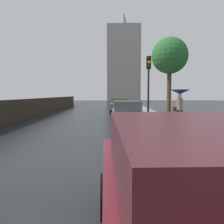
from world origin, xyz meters
TOP-DOWN VIEW (x-y plane):
  - ground at (0.00, 0.00)m, footprint 120.00×120.00m
  - car_maroon_near_kerb at (2.79, -3.75)m, footprint 1.96×4.50m
  - car_green_mid_road at (2.62, 17.03)m, footprint 1.89×4.07m
  - car_grey_far_ahead at (2.79, 7.30)m, footprint 1.77×3.99m
  - pedestrian_with_umbrella_far at (5.56, 6.64)m, footprint 1.02×1.02m
  - traffic_light at (4.16, 8.44)m, footprint 0.26×0.39m
  - street_tree_near at (6.62, 13.36)m, footprint 2.96×2.96m
  - distant_tower at (4.70, 55.02)m, footprint 8.47×9.77m

SIDE VIEW (x-z plane):
  - ground at x=0.00m, z-range 0.00..0.00m
  - car_grey_far_ahead at x=2.79m, z-range 0.03..1.45m
  - car_green_mid_road at x=2.62m, z-range 0.03..1.46m
  - car_maroon_near_kerb at x=2.79m, z-range 0.03..1.61m
  - pedestrian_with_umbrella_far at x=5.56m, z-range 0.72..2.63m
  - traffic_light at x=4.16m, z-range 0.93..4.89m
  - street_tree_near at x=6.62m, z-range 1.68..8.13m
  - distant_tower at x=4.70m, z-range -1.92..21.12m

